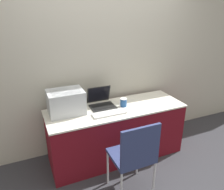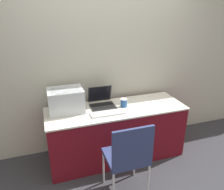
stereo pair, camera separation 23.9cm
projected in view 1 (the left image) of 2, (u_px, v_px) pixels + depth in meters
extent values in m
plane|color=#333338|center=(125.00, 167.00, 2.93)|extent=(14.00, 14.00, 0.00)
cube|color=#B7B2A3|center=(104.00, 61.00, 3.06)|extent=(8.00, 0.05, 2.60)
cube|color=maroon|center=(116.00, 133.00, 3.06)|extent=(1.84, 0.62, 0.73)
cube|color=silver|center=(116.00, 108.00, 2.91)|extent=(1.86, 0.64, 0.02)
cube|color=#B2B7BC|center=(66.00, 102.00, 2.72)|extent=(0.44, 0.34, 0.30)
cube|color=#51565B|center=(66.00, 94.00, 2.65)|extent=(0.35, 0.26, 0.05)
cube|color=black|center=(103.00, 107.00, 2.91)|extent=(0.33, 0.24, 0.02)
cube|color=black|center=(103.00, 107.00, 2.90)|extent=(0.29, 0.13, 0.00)
cube|color=black|center=(99.00, 94.00, 3.00)|extent=(0.33, 0.07, 0.24)
cube|color=black|center=(99.00, 94.00, 2.99)|extent=(0.29, 0.06, 0.21)
cube|color=silver|center=(109.00, 113.00, 2.73)|extent=(0.43, 0.14, 0.02)
cylinder|color=#285699|center=(123.00, 103.00, 2.94)|extent=(0.09, 0.09, 0.11)
cylinder|color=white|center=(124.00, 99.00, 2.92)|extent=(0.09, 0.09, 0.01)
cube|color=navy|center=(131.00, 155.00, 2.42)|extent=(0.44, 0.41, 0.04)
cube|color=navy|center=(141.00, 147.00, 2.17)|extent=(0.44, 0.03, 0.44)
cylinder|color=silver|center=(108.00, 168.00, 2.59)|extent=(0.02, 0.02, 0.46)
cylinder|color=silver|center=(137.00, 159.00, 2.74)|extent=(0.02, 0.02, 0.46)
cylinder|color=silver|center=(121.00, 190.00, 2.28)|extent=(0.02, 0.02, 0.46)
cylinder|color=silver|center=(154.00, 179.00, 2.42)|extent=(0.02, 0.02, 0.46)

